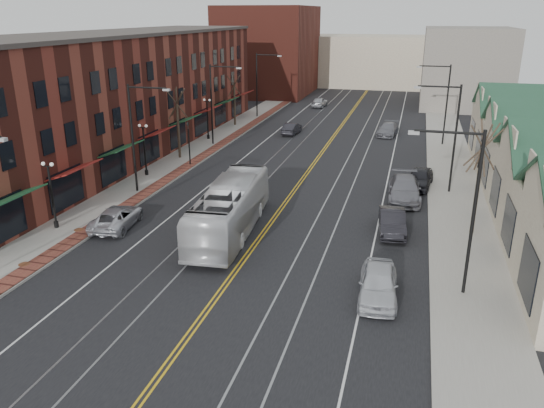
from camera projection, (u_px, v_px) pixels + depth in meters
The scene contains 31 objects.
ground at pixel (195, 327), 23.18m from camera, with size 160.00×160.00×0.00m, color black.
sidewalk_left at pixel (156, 176), 44.25m from camera, with size 4.00×120.00×0.15m, color gray.
sidewalk_right at pixel (457, 201), 38.37m from camera, with size 4.00×120.00×0.15m, color gray.
building_left at pixel (118, 96), 50.48m from camera, with size 10.00×50.00×11.00m, color maroon.
backdrop_left at pixel (269, 51), 88.27m from camera, with size 14.00×18.00×14.00m, color maroon.
backdrop_mid at pixel (373, 61), 98.82m from camera, with size 22.00×14.00×9.00m, color tan.
backdrop_right at pixel (466, 67), 76.64m from camera, with size 12.00×16.00×11.00m, color slate.
streetlight_l_1 at pixel (137, 128), 38.70m from camera, with size 3.33×0.25×8.00m.
streetlight_l_2 at pixel (215, 96), 53.23m from camera, with size 3.33×0.25×8.00m.
streetlight_l_3 at pixel (260, 78), 67.75m from camera, with size 3.33×0.25×8.00m.
streetlight_r_0 at pixel (466, 197), 24.21m from camera, with size 3.33×0.25×8.00m.
streetlight_r_1 at pixel (450, 128), 38.73m from camera, with size 3.33×0.25×8.00m.
streetlight_r_2 at pixel (443, 96), 53.26m from camera, with size 3.33×0.25×8.00m.
lamppost_l_1 at pixel (52, 197), 32.83m from camera, with size 0.84×0.28×4.27m.
lamppost_l_2 at pixel (145, 151), 43.72m from camera, with size 0.84×0.28×4.27m.
lamppost_l_3 at pixel (208, 120), 56.43m from camera, with size 0.84×0.28×4.27m.
tree_left_near at pixel (178, 122), 48.65m from camera, with size 1.78×1.37×6.48m.
tree_left_far at pixel (234, 99), 63.26m from camera, with size 1.66×1.28×6.02m.
tree_right_mid at pixel (479, 177), 31.55m from camera, with size 1.90×1.46×6.93m.
manhole_mid at pixel (24, 264), 28.59m from camera, with size 0.60×0.60×0.02m, color #592D19.
manhole_far at pixel (79, 230), 33.13m from camera, with size 0.60×0.60×0.02m, color #592D19.
traffic_signal at pixel (189, 140), 46.77m from camera, with size 0.18×0.15×3.80m.
transit_bus at pixel (230, 209), 32.56m from camera, with size 2.66×11.38×3.17m, color silver.
parked_suv at pixel (117, 217), 33.75m from camera, with size 2.19×4.75×1.32m, color silver.
parked_car_a at pixel (378, 284), 25.27m from camera, with size 1.82×4.52×1.54m, color silver.
parked_car_b at pixel (392, 222), 32.85m from camera, with size 1.52×4.36×1.44m, color black.
parked_car_c at pixel (404, 189), 38.69m from camera, with size 2.27×5.59×1.62m, color slate.
parked_car_d at pixel (420, 178), 41.49m from camera, with size 1.78×4.42×1.51m, color black.
distant_car_left at pixel (292, 128), 59.80m from camera, with size 1.36×3.89×1.28m, color black.
distant_car_right at pixel (388, 129), 59.16m from camera, with size 1.91×4.70×1.36m, color slate.
distant_car_far at pixel (320, 102), 77.01m from camera, with size 1.71×4.24×1.44m, color #A9ABB0.
Camera 1 is at (8.46, -18.40, 12.94)m, focal length 35.00 mm.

